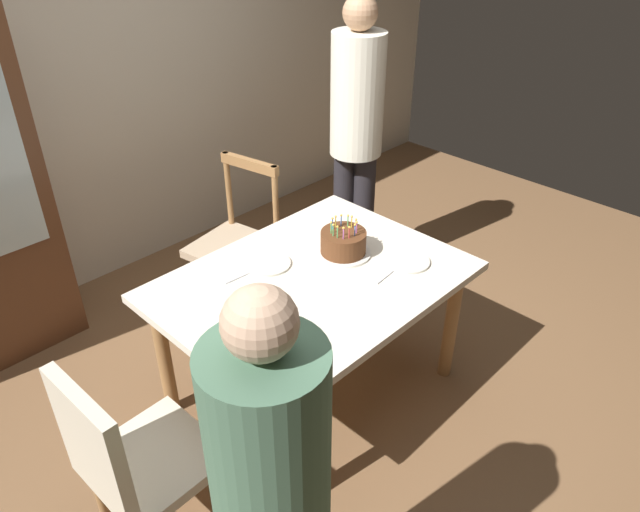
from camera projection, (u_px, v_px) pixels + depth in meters
ground at (313, 390)px, 3.19m from camera, size 6.40×6.40×0.00m
back_wall at (95, 77)px, 3.58m from camera, size 6.40×0.10×2.60m
dining_table at (313, 293)px, 2.85m from camera, size 1.40×1.04×0.73m
birthday_cake at (343, 243)px, 2.95m from camera, size 0.28×0.28×0.19m
plate_near_celebrant at (286, 338)px, 2.43m from camera, size 0.22×0.22×0.01m
plate_far_side at (268, 264)px, 2.89m from camera, size 0.22×0.22×0.01m
plate_near_guest at (407, 261)px, 2.91m from camera, size 0.22×0.22×0.01m
fork_near_celebrant at (253, 356)px, 2.34m from camera, size 0.18×0.02×0.01m
fork_far_side at (241, 276)px, 2.81m from camera, size 0.18×0.03×0.01m
fork_near_guest at (387, 275)px, 2.82m from camera, size 0.18×0.03×0.01m
chair_spindle_back at (236, 245)px, 3.56m from camera, size 0.51×0.51×0.95m
chair_upholstered at (130, 461)px, 2.16m from camera, size 0.46×0.45×0.95m
person_celebrant at (272, 496)px, 1.61m from camera, size 0.32×0.32×1.59m
person_guest at (356, 128)px, 3.63m from camera, size 0.32×0.32×1.79m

